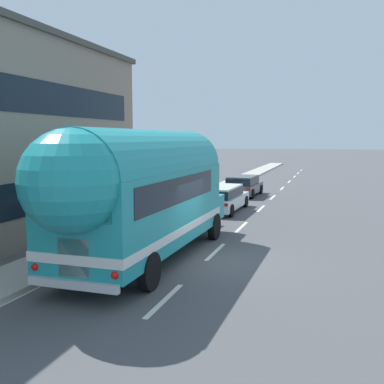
{
  "coord_description": "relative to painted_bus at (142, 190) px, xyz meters",
  "views": [
    {
      "loc": [
        3.76,
        -13.42,
        3.86
      ],
      "look_at": [
        -1.51,
        3.31,
        1.76
      ],
      "focal_mm": 42.28,
      "sensor_mm": 36.0,
      "label": 1
    }
  ],
  "objects": [
    {
      "name": "car_lead",
      "position": [
        -0.04,
        10.48,
        -1.51
      ],
      "size": [
        1.99,
        4.83,
        1.37
      ],
      "color": "white",
      "rests_on": "ground"
    },
    {
      "name": "lane_markings",
      "position": [
        -0.7,
        13.6,
        -2.3
      ],
      "size": [
        3.62,
        80.0,
        0.01
      ],
      "color": "silver",
      "rests_on": "ground"
    },
    {
      "name": "ground_plane",
      "position": [
        1.76,
        0.96,
        -2.3
      ],
      "size": [
        300.0,
        300.0,
        0.0
      ],
      "primitive_type": "plane",
      "color": "#4C4C4F"
    },
    {
      "name": "car_second",
      "position": [
        -0.2,
        17.19,
        -1.53
      ],
      "size": [
        2.01,
        4.3,
        1.37
      ],
      "color": "#474C51",
      "rests_on": "ground"
    },
    {
      "name": "painted_bus",
      "position": [
        0.0,
        0.0,
        0.0
      ],
      "size": [
        2.7,
        10.72,
        4.12
      ],
      "color": "teal",
      "rests_on": "ground"
    },
    {
      "name": "sidewalk_slab",
      "position": [
        -2.69,
        10.96,
        -2.23
      ],
      "size": [
        1.91,
        90.0,
        0.15
      ],
      "primitive_type": "cube",
      "color": "#ADA89E",
      "rests_on": "ground"
    }
  ]
}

